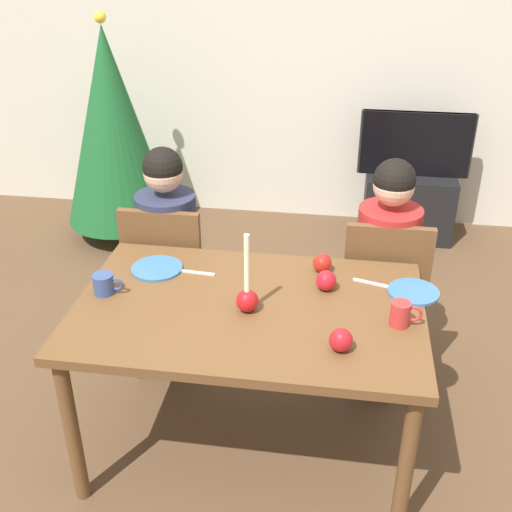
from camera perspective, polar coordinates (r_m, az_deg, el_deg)
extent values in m
plane|color=brown|center=(2.99, -0.60, -16.68)|extent=(7.68, 7.68, 0.00)
cube|color=beige|center=(4.76, 4.54, 18.51)|extent=(6.40, 0.10, 2.60)
cube|color=brown|center=(2.53, -0.68, -4.94)|extent=(1.40, 0.90, 0.04)
cylinder|color=brown|center=(2.64, -16.45, -15.08)|extent=(0.06, 0.06, 0.71)
cylinder|color=brown|center=(2.46, 13.48, -18.38)|extent=(0.06, 0.06, 0.71)
cylinder|color=brown|center=(3.19, -10.97, -5.70)|extent=(0.06, 0.06, 0.71)
cylinder|color=brown|center=(3.05, 12.63, -7.69)|extent=(0.06, 0.06, 0.71)
cube|color=brown|center=(3.36, -7.51, -2.02)|extent=(0.40, 0.40, 0.04)
cube|color=brown|center=(3.09, -8.66, 0.22)|extent=(0.40, 0.04, 0.45)
cylinder|color=brown|center=(3.58, -3.94, -3.97)|extent=(0.04, 0.04, 0.41)
cylinder|color=brown|center=(3.66, -9.16, -3.50)|extent=(0.04, 0.04, 0.41)
cylinder|color=brown|center=(3.30, -5.17, -7.10)|extent=(0.04, 0.04, 0.41)
cylinder|color=brown|center=(3.39, -10.81, -6.50)|extent=(0.04, 0.04, 0.41)
cube|color=brown|center=(3.25, 11.32, -3.45)|extent=(0.40, 0.40, 0.04)
cube|color=brown|center=(2.98, 11.85, -1.26)|extent=(0.40, 0.04, 0.45)
cylinder|color=brown|center=(3.53, 13.67, -5.28)|extent=(0.04, 0.04, 0.41)
cylinder|color=brown|center=(3.51, 8.13, -4.92)|extent=(0.04, 0.04, 0.41)
cylinder|color=brown|center=(3.25, 14.03, -8.58)|extent=(0.04, 0.04, 0.41)
cylinder|color=brown|center=(3.23, 7.98, -8.21)|extent=(0.04, 0.04, 0.41)
cube|color=#33384C|center=(3.43, -7.51, -5.39)|extent=(0.28, 0.28, 0.45)
cylinder|color=#282D47|center=(3.19, -8.03, 1.56)|extent=(0.30, 0.30, 0.48)
sphere|color=tan|center=(3.05, -8.48, 7.51)|extent=(0.19, 0.19, 0.19)
sphere|color=black|center=(3.04, -8.52, 8.04)|extent=(0.19, 0.19, 0.19)
cube|color=#33384C|center=(3.32, 11.01, -6.90)|extent=(0.28, 0.28, 0.45)
cylinder|color=#AD2323|center=(3.08, 11.80, 0.17)|extent=(0.30, 0.30, 0.48)
sphere|color=tan|center=(2.93, 12.48, 6.28)|extent=(0.19, 0.19, 0.19)
sphere|color=black|center=(2.92, 12.54, 6.83)|extent=(0.19, 0.19, 0.19)
cube|color=black|center=(4.79, 13.69, 4.55)|extent=(0.64, 0.40, 0.48)
cube|color=black|center=(4.63, 14.35, 9.88)|extent=(0.79, 0.04, 0.46)
cube|color=black|center=(4.63, 14.36, 9.87)|extent=(0.76, 0.05, 0.46)
cylinder|color=brown|center=(4.84, -12.01, 2.79)|extent=(0.08, 0.08, 0.14)
cone|color=#195628|center=(4.57, -12.97, 11.37)|extent=(0.77, 0.77, 1.38)
sphere|color=yellow|center=(4.42, -14.05, 20.40)|extent=(0.08, 0.08, 0.08)
sphere|color=red|center=(2.46, -0.77, -4.11)|extent=(0.09, 0.09, 0.09)
cylinder|color=#EFE5C6|center=(2.38, -0.80, -0.70)|extent=(0.02, 0.02, 0.25)
cylinder|color=teal|center=(2.80, -9.02, -1.12)|extent=(0.23, 0.23, 0.01)
cylinder|color=teal|center=(2.67, 14.17, -3.19)|extent=(0.21, 0.21, 0.01)
cylinder|color=#33477F|center=(2.65, -13.74, -2.49)|extent=(0.09, 0.09, 0.09)
torus|color=#33477F|center=(2.63, -12.64, -2.51)|extent=(0.06, 0.01, 0.06)
cylinder|color=#B72D2D|center=(2.44, 13.01, -5.17)|extent=(0.08, 0.08, 0.10)
torus|color=#B72D2D|center=(2.44, 14.20, -5.14)|extent=(0.07, 0.01, 0.07)
cube|color=silver|center=(2.75, -5.58, -1.50)|extent=(0.18, 0.03, 0.01)
cube|color=silver|center=(2.70, 10.70, -2.49)|extent=(0.18, 0.06, 0.01)
sphere|color=#B0171F|center=(2.27, 7.75, -7.61)|extent=(0.09, 0.09, 0.09)
sphere|color=red|center=(2.61, 6.41, -2.24)|extent=(0.09, 0.09, 0.09)
sphere|color=red|center=(2.75, 6.06, -0.63)|extent=(0.08, 0.08, 0.08)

